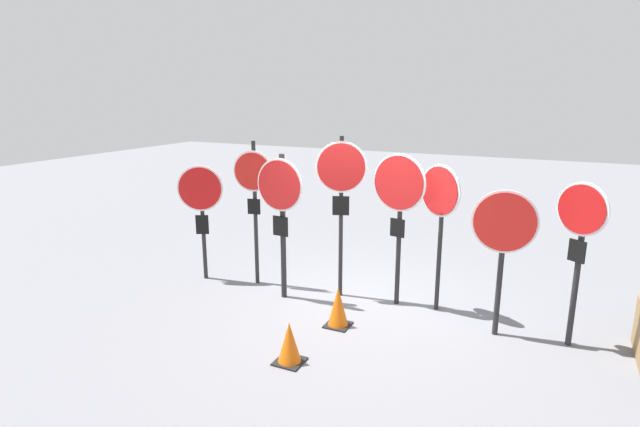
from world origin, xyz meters
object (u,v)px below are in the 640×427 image
(stop_sign_7, at_px, (580,232))
(traffic_cone_1, at_px, (289,343))
(stop_sign_6, at_px, (504,233))
(stop_sign_3, at_px, (341,183))
(traffic_cone_0, at_px, (338,307))
(stop_sign_4, at_px, (399,198))
(stop_sign_1, at_px, (254,188))
(stop_sign_5, at_px, (440,205))
(stop_sign_2, at_px, (281,202))
(stop_sign_0, at_px, (201,199))

(stop_sign_7, height_order, traffic_cone_1, stop_sign_7)
(stop_sign_6, bearing_deg, stop_sign_3, 167.58)
(stop_sign_3, bearing_deg, traffic_cone_0, -87.86)
(stop_sign_4, xyz_separation_m, traffic_cone_0, (-0.51, -1.06, -1.43))
(stop_sign_1, xyz_separation_m, stop_sign_4, (2.44, 0.19, 0.02))
(stop_sign_1, bearing_deg, stop_sign_5, -7.04)
(stop_sign_2, height_order, traffic_cone_1, stop_sign_2)
(stop_sign_1, distance_m, stop_sign_2, 0.80)
(stop_sign_6, height_order, stop_sign_7, stop_sign_7)
(stop_sign_4, bearing_deg, stop_sign_0, -161.50)
(stop_sign_4, height_order, traffic_cone_1, stop_sign_4)
(stop_sign_0, xyz_separation_m, traffic_cone_1, (2.72, -1.83, -1.19))
(stop_sign_6, distance_m, traffic_cone_1, 3.09)
(stop_sign_0, relative_size, traffic_cone_0, 3.49)
(stop_sign_6, xyz_separation_m, traffic_cone_1, (-2.19, -1.82, -1.19))
(stop_sign_2, bearing_deg, traffic_cone_0, -18.89)
(stop_sign_0, xyz_separation_m, stop_sign_4, (3.38, 0.40, 0.26))
(stop_sign_0, relative_size, stop_sign_3, 0.79)
(stop_sign_6, relative_size, traffic_cone_0, 3.48)
(stop_sign_3, xyz_separation_m, stop_sign_5, (1.51, 0.14, -0.22))
(stop_sign_3, bearing_deg, stop_sign_7, -23.51)
(stop_sign_2, relative_size, stop_sign_6, 1.15)
(stop_sign_4, xyz_separation_m, stop_sign_7, (2.42, -0.30, -0.17))
(stop_sign_3, height_order, stop_sign_6, stop_sign_3)
(traffic_cone_1, bearing_deg, stop_sign_4, 73.69)
(traffic_cone_1, bearing_deg, stop_sign_2, 122.22)
(stop_sign_2, bearing_deg, stop_sign_7, 7.92)
(stop_sign_4, distance_m, traffic_cone_1, 2.74)
(stop_sign_1, bearing_deg, traffic_cone_0, -36.20)
(stop_sign_3, height_order, stop_sign_7, stop_sign_3)
(stop_sign_7, xyz_separation_m, traffic_cone_1, (-3.07, -1.93, -1.28))
(stop_sign_2, bearing_deg, stop_sign_0, -179.91)
(stop_sign_7, relative_size, traffic_cone_0, 3.74)
(stop_sign_3, xyz_separation_m, stop_sign_4, (0.91, 0.07, -0.16))
(stop_sign_5, bearing_deg, stop_sign_6, 5.91)
(stop_sign_0, height_order, stop_sign_1, stop_sign_1)
(stop_sign_6, distance_m, traffic_cone_0, 2.45)
(stop_sign_7, bearing_deg, traffic_cone_0, -131.73)
(stop_sign_4, bearing_deg, traffic_cone_0, -104.04)
(stop_sign_2, xyz_separation_m, stop_sign_3, (0.82, 0.46, 0.28))
(stop_sign_0, relative_size, stop_sign_5, 0.91)
(stop_sign_2, bearing_deg, stop_sign_6, 6.79)
(traffic_cone_1, bearing_deg, traffic_cone_0, 83.16)
(stop_sign_0, relative_size, stop_sign_6, 1.00)
(stop_sign_3, bearing_deg, stop_sign_4, -15.09)
(stop_sign_7, bearing_deg, stop_sign_0, -145.29)
(stop_sign_0, bearing_deg, traffic_cone_1, -59.28)
(stop_sign_6, height_order, traffic_cone_1, stop_sign_6)
(stop_sign_2, bearing_deg, traffic_cone_1, -53.10)
(stop_sign_5, distance_m, traffic_cone_0, 2.08)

